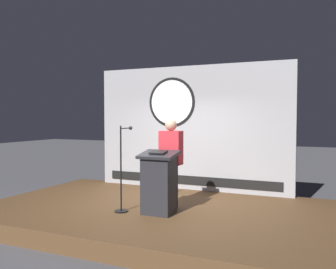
% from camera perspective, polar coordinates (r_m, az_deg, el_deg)
% --- Properties ---
extents(ground_plane, '(40.00, 40.00, 0.00)m').
position_cam_1_polar(ground_plane, '(7.02, -1.95, -13.67)').
color(ground_plane, '#4C4C51').
extents(stage_platform, '(6.40, 4.00, 0.30)m').
position_cam_1_polar(stage_platform, '(6.98, -1.95, -12.48)').
color(stage_platform, brown).
rests_on(stage_platform, ground).
extents(banner_display, '(4.66, 0.12, 2.86)m').
position_cam_1_polar(banner_display, '(8.44, 3.44, 1.05)').
color(banner_display, '#9E9EA3').
rests_on(banner_display, stage_platform).
extents(podium, '(0.64, 0.50, 1.11)m').
position_cam_1_polar(podium, '(6.35, -1.48, -7.58)').
color(podium, '#26262B').
rests_on(podium, stage_platform).
extents(speaker_person, '(0.40, 0.26, 1.65)m').
position_cam_1_polar(speaker_person, '(6.72, 0.47, -4.43)').
color(speaker_person, black).
rests_on(speaker_person, stage_platform).
extents(microphone_stand, '(0.24, 0.51, 1.53)m').
position_cam_1_polar(microphone_stand, '(6.57, -7.17, -7.29)').
color(microphone_stand, black).
rests_on(microphone_stand, stage_platform).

